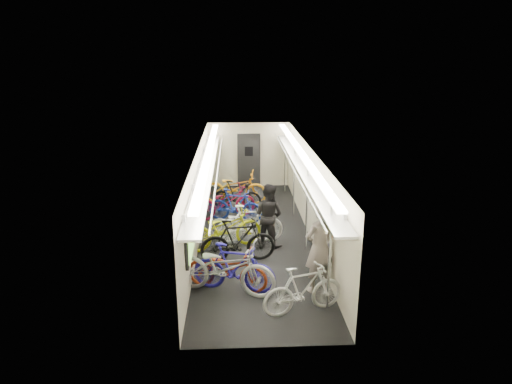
{
  "coord_description": "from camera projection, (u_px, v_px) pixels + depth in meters",
  "views": [
    {
      "loc": [
        -0.53,
        -11.66,
        4.8
      ],
      "look_at": [
        0.05,
        0.36,
        1.15
      ],
      "focal_mm": 32.0,
      "sensor_mm": 36.0,
      "label": 1
    }
  ],
  "objects": [
    {
      "name": "bicycle_7",
      "position": [
        235.0,
        206.0,
        13.49
      ],
      "size": [
        1.73,
        0.95,
        1.0
      ],
      "primitive_type": "imported",
      "rotation": [
        0.0,
        0.0,
        1.26
      ],
      "color": "navy",
      "rests_on": "ground"
    },
    {
      "name": "bicycle_6",
      "position": [
        242.0,
        224.0,
        12.13
      ],
      "size": [
        1.85,
        0.91,
        0.93
      ],
      "primitive_type": "imported",
      "rotation": [
        0.0,
        0.0,
        1.4
      ],
      "color": "#B0B0B5",
      "rests_on": "ground"
    },
    {
      "name": "bicycle_9",
      "position": [
        237.0,
        195.0,
        14.59
      ],
      "size": [
        1.61,
        0.67,
        0.94
      ],
      "primitive_type": "imported",
      "rotation": [
        0.0,
        0.0,
        1.42
      ],
      "color": "black",
      "rests_on": "ground"
    },
    {
      "name": "bicycle_11",
      "position": [
        303.0,
        290.0,
        8.69
      ],
      "size": [
        1.71,
        0.92,
        0.99
      ],
      "primitive_type": "imported",
      "rotation": [
        0.0,
        0.0,
        1.86
      ],
      "color": "silver",
      "rests_on": "ground"
    },
    {
      "name": "passenger_near",
      "position": [
        319.0,
        248.0,
        9.4
      ],
      "size": [
        0.84,
        0.72,
        1.94
      ],
      "primitive_type": "imported",
      "rotation": [
        0.0,
        0.0,
        3.59
      ],
      "color": "gray",
      "rests_on": "ground"
    },
    {
      "name": "backpack",
      "position": [
        336.0,
        229.0,
        9.59
      ],
      "size": [
        0.28,
        0.17,
        0.38
      ],
      "primitive_type": "cube",
      "rotation": [
        0.0,
        0.0,
        -0.13
      ],
      "color": "#A42C10",
      "rests_on": "passenger_near"
    },
    {
      "name": "bicycle_5",
      "position": [
        250.0,
        224.0,
        11.96
      ],
      "size": [
        1.81,
        0.68,
        1.06
      ],
      "primitive_type": "imported",
      "rotation": [
        0.0,
        0.0,
        1.68
      ],
      "color": "white",
      "rests_on": "ground"
    },
    {
      "name": "bicycle_10",
      "position": [
        235.0,
        187.0,
        15.14
      ],
      "size": [
        2.19,
        1.02,
        1.11
      ],
      "primitive_type": "imported",
      "rotation": [
        0.0,
        0.0,
        1.43
      ],
      "color": "orange",
      "rests_on": "ground"
    },
    {
      "name": "train_car_shell",
      "position": [
        241.0,
        171.0,
        12.75
      ],
      "size": [
        10.0,
        10.0,
        10.0
      ],
      "color": "black",
      "rests_on": "ground"
    },
    {
      "name": "bicycle_1",
      "position": [
        234.0,
        268.0,
        9.49
      ],
      "size": [
        1.85,
        0.97,
        1.07
      ],
      "primitive_type": "imported",
      "rotation": [
        0.0,
        0.0,
        1.3
      ],
      "color": "#221A9E",
      "rests_on": "ground"
    },
    {
      "name": "bicycle_0",
      "position": [
        224.0,
        267.0,
        9.41
      ],
      "size": [
        2.32,
        1.42,
        1.15
      ],
      "primitive_type": "imported",
      "rotation": [
        0.0,
        0.0,
        1.25
      ],
      "color": "#A8A8AD",
      "rests_on": "ground"
    },
    {
      "name": "passenger_mid",
      "position": [
        268.0,
        215.0,
        11.72
      ],
      "size": [
        1.03,
        0.99,
        1.67
      ],
      "primitive_type": "imported",
      "rotation": [
        0.0,
        0.0,
        2.51
      ],
      "color": "black",
      "rests_on": "ground"
    },
    {
      "name": "bicycle_8",
      "position": [
        225.0,
        202.0,
        13.81
      ],
      "size": [
        2.03,
        1.27,
        1.01
      ],
      "primitive_type": "imported",
      "rotation": [
        0.0,
        0.0,
        1.91
      ],
      "color": "maroon",
      "rests_on": "ground"
    },
    {
      "name": "bicycle_2",
      "position": [
        227.0,
        269.0,
        9.6
      ],
      "size": [
        1.88,
        1.13,
        0.93
      ],
      "primitive_type": "imported",
      "rotation": [
        0.0,
        0.0,
        1.26
      ],
      "color": "maroon",
      "rests_on": "ground"
    },
    {
      "name": "bicycle_3",
      "position": [
        238.0,
        241.0,
        10.84
      ],
      "size": [
        1.86,
        0.74,
        1.09
      ],
      "primitive_type": "imported",
      "rotation": [
        0.0,
        0.0,
        1.7
      ],
      "color": "black",
      "rests_on": "ground"
    },
    {
      "name": "bicycle_4",
      "position": [
        224.0,
        229.0,
        11.62
      ],
      "size": [
        2.14,
        1.33,
        1.06
      ],
      "primitive_type": "imported",
      "rotation": [
        0.0,
        0.0,
        1.91
      ],
      "color": "#B3BA11",
      "rests_on": "ground"
    }
  ]
}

